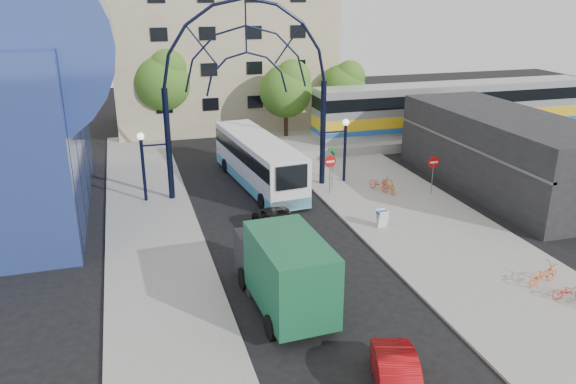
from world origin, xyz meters
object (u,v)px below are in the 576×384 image
object	(u,v)px
tree_north_c	(344,85)
city_bus	(258,161)
bike_near_a	(379,184)
sandwich_board	(382,216)
do_not_enter_sign	(433,166)
gateway_arch	(247,58)
tree_north_a	(287,88)
bike_far_a	(543,274)
bike_far_c	(570,291)
bike_near_b	(389,184)
street_name_sign	(333,160)
red_sedan	(398,380)
black_suv	(281,226)
tree_north_b	(163,79)
stop_sign	(330,165)
train_car	(455,108)
green_truck	(283,269)

from	to	relation	value
tree_north_c	city_bus	distance (m)	17.15
bike_near_a	sandwich_board	bearing A→B (deg)	-135.58
do_not_enter_sign	sandwich_board	size ratio (longest dim) A/B	2.51
gateway_arch	tree_north_a	xyz separation A→B (m)	(6.12, 11.93, -3.95)
sandwich_board	bike_far_a	bearing A→B (deg)	-62.64
bike_far_c	bike_near_b	bearing A→B (deg)	15.43
street_name_sign	sandwich_board	world-z (taller)	street_name_sign
do_not_enter_sign	tree_north_c	size ratio (longest dim) A/B	0.38
gateway_arch	city_bus	xyz separation A→B (m)	(0.88, 1.23, -6.87)
bike_near_a	red_sedan	bearing A→B (deg)	-135.30
black_suv	bike_far_c	xyz separation A→B (m)	(9.84, -9.88, -0.11)
do_not_enter_sign	tree_north_b	world-z (taller)	tree_north_b
stop_sign	tree_north_c	world-z (taller)	tree_north_c
stop_sign	street_name_sign	bearing A→B (deg)	56.36
train_car	stop_sign	bearing A→B (deg)	-146.66
tree_north_c	bike_far_a	size ratio (longest dim) A/B	3.56
sandwich_board	tree_north_b	size ratio (longest dim) A/B	0.12
tree_north_a	red_sedan	xyz separation A→B (m)	(-5.96, -32.47, -3.96)
red_sedan	bike_near_a	xyz separation A→B (m)	(7.91, 18.08, -0.08)
stop_sign	tree_north_b	size ratio (longest dim) A/B	0.31
tree_north_b	tree_north_c	distance (m)	16.15
do_not_enter_sign	tree_north_b	distance (m)	25.09
stop_sign	tree_north_a	size ratio (longest dim) A/B	0.36
bike_near_a	bike_near_b	world-z (taller)	bike_near_b
gateway_arch	black_suv	size ratio (longest dim) A/B	3.01
city_bus	black_suv	distance (m)	8.74
gateway_arch	do_not_enter_sign	distance (m)	13.43
tree_north_c	red_sedan	xyz separation A→B (m)	(-11.96, -34.47, -3.63)
green_truck	bike_far_c	world-z (taller)	green_truck
stop_sign	bike_far_c	bearing A→B (deg)	-71.79
bike_near_a	bike_far_c	bearing A→B (deg)	-104.90
tree_north_c	bike_near_a	bearing A→B (deg)	-103.91
street_name_sign	train_car	bearing A→B (deg)	32.42
city_bus	bike_near_a	bearing A→B (deg)	-32.82
train_car	bike_near_a	bearing A→B (deg)	-138.77
train_car	bike_far_c	size ratio (longest dim) A/B	16.60
gateway_arch	red_sedan	size ratio (longest dim) A/B	3.50
stop_sign	street_name_sign	distance (m)	0.74
gateway_arch	bike_near_a	world-z (taller)	gateway_arch
gateway_arch	street_name_sign	bearing A→B (deg)	-15.07
do_not_enter_sign	bike_far_c	distance (m)	13.41
bike_near_b	tree_north_a	bearing A→B (deg)	97.74
street_name_sign	tree_north_a	size ratio (longest dim) A/B	0.40
street_name_sign	bike_near_b	xyz separation A→B (m)	(3.29, -1.58, -1.47)
tree_north_a	city_bus	xyz separation A→B (m)	(-5.24, -10.70, -2.92)
tree_north_a	red_sedan	distance (m)	33.25
train_car	city_bus	distance (m)	20.32
tree_north_c	black_suv	world-z (taller)	tree_north_c
black_suv	bike_far_c	bearing A→B (deg)	-47.74
sandwich_board	tree_north_c	distance (m)	23.17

